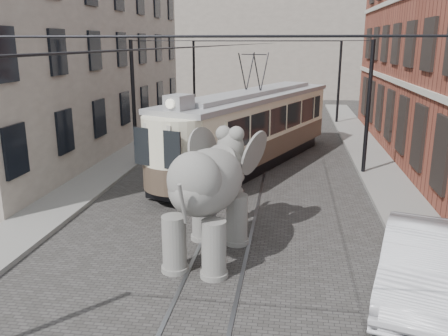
# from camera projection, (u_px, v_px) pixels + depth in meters

# --- Properties ---
(ground) EXTENTS (120.00, 120.00, 0.00)m
(ground) POSITION_uv_depth(u_px,v_px,m) (235.00, 215.00, 16.44)
(ground) COLOR #3C3937
(tram_rails) EXTENTS (1.54, 80.00, 0.02)m
(tram_rails) POSITION_uv_depth(u_px,v_px,m) (235.00, 214.00, 16.44)
(tram_rails) COLOR slate
(tram_rails) RESTS_ON ground
(sidewalk_right) EXTENTS (2.00, 60.00, 0.15)m
(sidewalk_right) POSITION_uv_depth(u_px,v_px,m) (413.00, 222.00, 15.59)
(sidewalk_right) COLOR slate
(sidewalk_right) RESTS_ON ground
(sidewalk_left) EXTENTS (2.00, 60.00, 0.15)m
(sidewalk_left) POSITION_uv_depth(u_px,v_px,m) (61.00, 204.00, 17.32)
(sidewalk_left) COLOR slate
(sidewalk_left) RESTS_ON ground
(stucco_building) EXTENTS (7.00, 24.00, 10.00)m
(stucco_building) POSITION_uv_depth(u_px,v_px,m) (63.00, 58.00, 26.21)
(stucco_building) COLOR gray
(stucco_building) RESTS_ON ground
(distant_block) EXTENTS (28.00, 10.00, 14.00)m
(distant_block) POSITION_uv_depth(u_px,v_px,m) (278.00, 32.00, 52.82)
(distant_block) COLOR gray
(distant_block) RESTS_ON ground
(catenary) EXTENTS (11.00, 30.20, 6.00)m
(catenary) POSITION_uv_depth(u_px,v_px,m) (245.00, 110.00, 20.46)
(catenary) COLOR black
(catenary) RESTS_ON ground
(tram) EXTENTS (7.67, 13.64, 5.39)m
(tram) POSITION_uv_depth(u_px,v_px,m) (253.00, 111.00, 22.30)
(tram) COLOR beige
(tram) RESTS_ON ground
(elephant) EXTENTS (3.92, 6.01, 3.42)m
(elephant) POSITION_uv_depth(u_px,v_px,m) (207.00, 199.00, 12.83)
(elephant) COLOR slate
(elephant) RESTS_ON ground
(parked_car) EXTENTS (3.08, 5.32, 1.66)m
(parked_car) POSITION_uv_depth(u_px,v_px,m) (421.00, 264.00, 11.01)
(parked_car) COLOR silver
(parked_car) RESTS_ON ground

